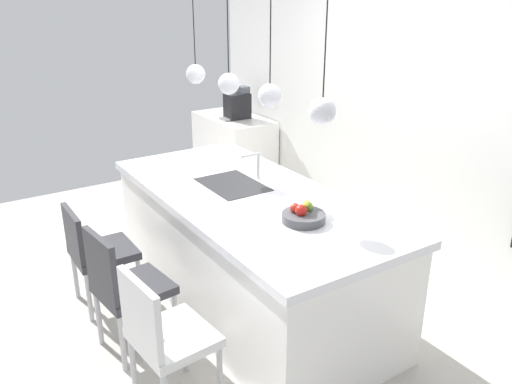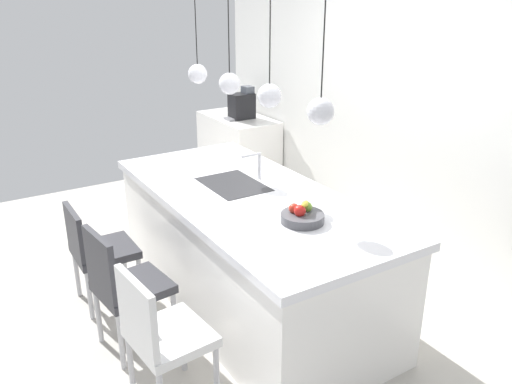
% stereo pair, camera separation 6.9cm
% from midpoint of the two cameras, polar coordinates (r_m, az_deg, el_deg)
% --- Properties ---
extents(floor, '(6.60, 6.60, 0.00)m').
position_cam_midpoint_polar(floor, '(4.31, -0.25, -11.80)').
color(floor, '#BCB7AD').
rests_on(floor, ground).
extents(back_wall, '(6.00, 0.10, 2.60)m').
position_cam_midpoint_polar(back_wall, '(4.80, 16.94, 7.72)').
color(back_wall, white).
rests_on(back_wall, ground).
extents(kitchen_island, '(2.55, 1.16, 0.93)m').
position_cam_midpoint_polar(kitchen_island, '(4.08, -0.26, -6.29)').
color(kitchen_island, white).
rests_on(kitchen_island, ground).
extents(sink_basin, '(0.56, 0.40, 0.02)m').
position_cam_midpoint_polar(sink_basin, '(4.07, -2.00, 0.76)').
color(sink_basin, '#2D2D30').
rests_on(sink_basin, kitchen_island).
extents(faucet, '(0.02, 0.17, 0.22)m').
position_cam_midpoint_polar(faucet, '(4.13, 0.55, 3.23)').
color(faucet, silver).
rests_on(faucet, kitchen_island).
extents(fruit_bowl, '(0.28, 0.28, 0.16)m').
position_cam_midpoint_polar(fruit_bowl, '(3.43, 5.60, -2.55)').
color(fruit_bowl, '#4C4C51').
rests_on(fruit_bowl, kitchen_island).
extents(side_counter, '(1.10, 0.60, 0.87)m').
position_cam_midpoint_polar(side_counter, '(6.61, -1.64, 4.49)').
color(side_counter, white).
rests_on(side_counter, ground).
extents(coffee_machine, '(0.20, 0.35, 0.38)m').
position_cam_midpoint_polar(coffee_machine, '(6.38, -1.22, 9.40)').
color(coffee_machine, black).
rests_on(coffee_machine, side_counter).
extents(chair_near, '(0.44, 0.45, 0.83)m').
position_cam_midpoint_polar(chair_near, '(4.25, -16.47, -5.88)').
color(chair_near, '#333338').
rests_on(chair_near, ground).
extents(chair_middle, '(0.48, 0.51, 0.91)m').
position_cam_midpoint_polar(chair_middle, '(3.66, -13.69, -9.61)').
color(chair_middle, '#333338').
rests_on(chair_middle, ground).
extents(chair_far, '(0.49, 0.46, 0.91)m').
position_cam_midpoint_polar(chair_far, '(3.15, -9.75, -14.78)').
color(chair_far, silver).
rests_on(chair_far, ground).
extents(pendant_light_left, '(0.16, 0.16, 0.76)m').
position_cam_midpoint_polar(pendant_light_left, '(4.36, -5.88, 12.67)').
color(pendant_light_left, silver).
extents(pendant_light_center_left, '(0.16, 0.16, 0.76)m').
position_cam_midpoint_polar(pendant_light_center_left, '(3.89, -2.37, 11.71)').
color(pendant_light_center_left, silver).
extents(pendant_light_center_right, '(0.16, 0.16, 0.76)m').
position_cam_midpoint_polar(pendant_light_center_right, '(3.45, 2.05, 10.45)').
color(pendant_light_center_right, silver).
extents(pendant_light_right, '(0.16, 0.16, 0.76)m').
position_cam_midpoint_polar(pendant_light_right, '(3.03, 7.67, 8.73)').
color(pendant_light_right, silver).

